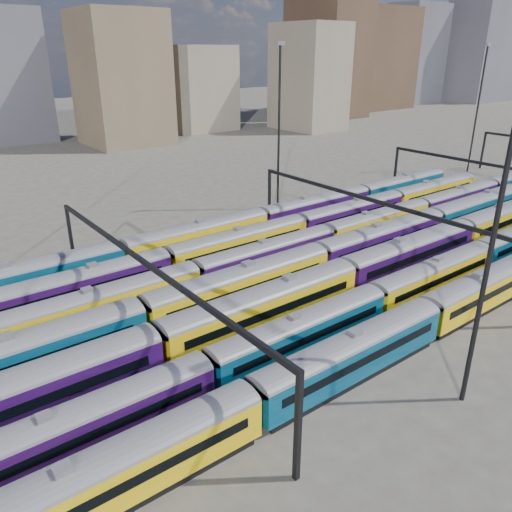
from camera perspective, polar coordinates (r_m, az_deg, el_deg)
ground at (r=57.12m, az=6.26°, el=-2.98°), size 500.00×500.00×0.00m
rake_1 at (r=64.05m, az=24.32°, el=0.31°), size 112.55×2.75×4.61m
rake_2 at (r=60.89m, az=17.23°, el=0.63°), size 151.66×3.17×5.34m
rake_3 at (r=64.39m, az=14.21°, el=2.16°), size 151.35×3.16×5.33m
rake_4 at (r=58.16m, az=1.38°, el=0.35°), size 136.28×2.85×4.79m
rake_5 at (r=56.80m, az=-10.10°, el=-0.50°), size 119.94×2.93×4.92m
rake_6 at (r=59.83m, az=-15.02°, el=0.34°), size 123.20×3.00×5.06m
gantry_1 at (r=43.98m, az=-12.71°, el=-1.79°), size 0.35×40.35×8.03m
gantry_2 at (r=61.61m, az=13.35°, el=5.24°), size 0.35×40.35×8.03m
gantry_3 at (r=86.35m, az=26.42°, el=8.41°), size 0.35×40.35×8.03m
mast_2 at (r=36.01m, az=25.72°, el=3.24°), size 1.40×0.50×25.60m
mast_3 at (r=80.16m, az=2.64°, el=15.01°), size 1.40×0.50×25.60m
mast_5 at (r=116.43m, az=24.06°, el=15.55°), size 1.40×0.50×25.60m
skyline at (r=200.44m, az=7.78°, el=21.36°), size 399.22×60.48×50.03m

